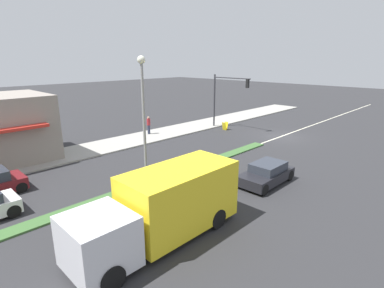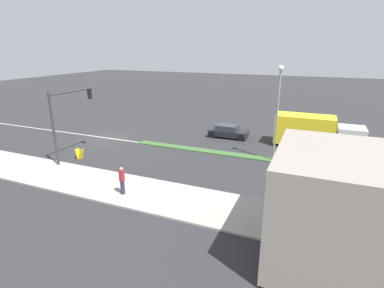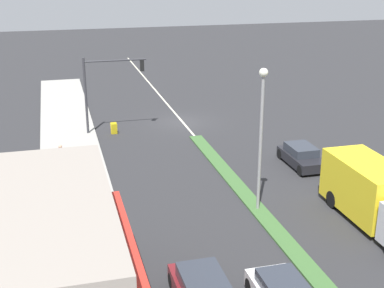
{
  "view_description": "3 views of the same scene",
  "coord_description": "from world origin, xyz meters",
  "px_view_note": "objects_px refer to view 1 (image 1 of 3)",
  "views": [
    {
      "loc": [
        -13.61,
        26.37,
        7.28
      ],
      "look_at": [
        1.33,
        11.16,
        1.21
      ],
      "focal_mm": 28.0,
      "sensor_mm": 36.0,
      "label": 1
    },
    {
      "loc": [
        23.31,
        19.13,
        8.69
      ],
      "look_at": [
        1.72,
        10.04,
        1.13
      ],
      "focal_mm": 28.0,
      "sensor_mm": 36.0,
      "label": 2
    },
    {
      "loc": [
        9.73,
        39.85,
        12.41
      ],
      "look_at": [
        1.77,
        9.74,
        1.55
      ],
      "focal_mm": 50.0,
      "sensor_mm": 36.0,
      "label": 3
    }
  ],
  "objects_px": {
    "pedestrian": "(149,125)",
    "delivery_truck": "(164,206)",
    "warning_aframe_sign": "(225,126)",
    "sedan_dark": "(266,174)",
    "traffic_signal_main": "(225,92)",
    "street_lamp": "(143,106)"
  },
  "relations": [
    {
      "from": "pedestrian",
      "to": "warning_aframe_sign",
      "type": "relative_size",
      "value": 2.09
    },
    {
      "from": "traffic_signal_main",
      "to": "pedestrian",
      "type": "height_order",
      "value": "traffic_signal_main"
    },
    {
      "from": "warning_aframe_sign",
      "to": "sedan_dark",
      "type": "relative_size",
      "value": 0.22
    },
    {
      "from": "traffic_signal_main",
      "to": "delivery_truck",
      "type": "distance_m",
      "value": 21.22
    },
    {
      "from": "traffic_signal_main",
      "to": "street_lamp",
      "type": "height_order",
      "value": "street_lamp"
    },
    {
      "from": "pedestrian",
      "to": "delivery_truck",
      "type": "relative_size",
      "value": 0.23
    },
    {
      "from": "pedestrian",
      "to": "traffic_signal_main",
      "type": "bearing_deg",
      "value": -115.47
    },
    {
      "from": "delivery_truck",
      "to": "sedan_dark",
      "type": "distance_m",
      "value": 8.11
    },
    {
      "from": "pedestrian",
      "to": "delivery_truck",
      "type": "height_order",
      "value": "delivery_truck"
    },
    {
      "from": "street_lamp",
      "to": "traffic_signal_main",
      "type": "bearing_deg",
      "value": -67.87
    },
    {
      "from": "street_lamp",
      "to": "pedestrian",
      "type": "height_order",
      "value": "street_lamp"
    },
    {
      "from": "pedestrian",
      "to": "delivery_truck",
      "type": "distance_m",
      "value": 18.03
    },
    {
      "from": "pedestrian",
      "to": "delivery_truck",
      "type": "xyz_separation_m",
      "value": [
        -14.67,
        10.47,
        0.42
      ]
    },
    {
      "from": "delivery_truck",
      "to": "sedan_dark",
      "type": "xyz_separation_m",
      "value": [
        0.0,
        -8.06,
        -0.85
      ]
    },
    {
      "from": "warning_aframe_sign",
      "to": "delivery_truck",
      "type": "relative_size",
      "value": 0.11
    },
    {
      "from": "warning_aframe_sign",
      "to": "traffic_signal_main",
      "type": "bearing_deg",
      "value": -40.83
    },
    {
      "from": "delivery_truck",
      "to": "street_lamp",
      "type": "bearing_deg",
      "value": -29.65
    },
    {
      "from": "warning_aframe_sign",
      "to": "delivery_truck",
      "type": "bearing_deg",
      "value": 121.35
    },
    {
      "from": "pedestrian",
      "to": "warning_aframe_sign",
      "type": "xyz_separation_m",
      "value": [
        -4.0,
        -7.04,
        -0.62
      ]
    },
    {
      "from": "street_lamp",
      "to": "sedan_dark",
      "type": "height_order",
      "value": "street_lamp"
    },
    {
      "from": "sedan_dark",
      "to": "warning_aframe_sign",
      "type": "bearing_deg",
      "value": -41.53
    },
    {
      "from": "warning_aframe_sign",
      "to": "sedan_dark",
      "type": "distance_m",
      "value": 14.25
    }
  ]
}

